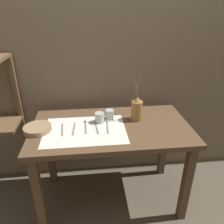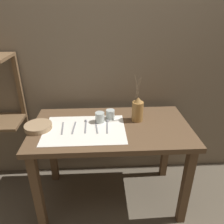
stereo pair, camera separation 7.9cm
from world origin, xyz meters
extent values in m
plane|color=brown|center=(0.00, 0.00, 0.00)|extent=(12.00, 12.00, 0.00)
cube|color=#7A6B56|center=(0.00, 0.44, 1.20)|extent=(7.00, 0.06, 2.40)
cube|color=brown|center=(0.00, 0.00, 0.74)|extent=(1.23, 0.67, 0.04)
cube|color=brown|center=(-0.55, -0.27, 0.36)|extent=(0.06, 0.06, 0.72)
cube|color=brown|center=(0.55, -0.27, 0.36)|extent=(0.06, 0.06, 0.72)
cube|color=brown|center=(-0.55, 0.27, 0.36)|extent=(0.06, 0.06, 0.72)
cube|color=brown|center=(0.55, 0.27, 0.36)|extent=(0.06, 0.06, 0.72)
cube|color=brown|center=(-0.79, 0.38, 0.63)|extent=(0.04, 0.04, 1.26)
cube|color=white|center=(-0.20, -0.05, 0.76)|extent=(0.61, 0.43, 0.00)
cylinder|color=olive|center=(0.22, 0.08, 0.84)|extent=(0.09, 0.09, 0.16)
cone|color=olive|center=(0.22, 0.08, 0.94)|extent=(0.07, 0.07, 0.04)
cylinder|color=#847056|center=(0.22, 0.08, 1.04)|extent=(0.02, 0.03, 0.15)
cylinder|color=#847056|center=(0.22, 0.07, 1.04)|extent=(0.03, 0.03, 0.17)
cylinder|color=#847056|center=(0.20, 0.08, 1.03)|extent=(0.03, 0.01, 0.15)
cylinder|color=#847056|center=(0.20, 0.09, 1.02)|extent=(0.02, 0.01, 0.13)
cylinder|color=#847056|center=(0.20, 0.09, 1.05)|extent=(0.05, 0.01, 0.18)
cylinder|color=#9E7F5B|center=(-0.55, -0.02, 0.78)|extent=(0.20, 0.20, 0.04)
cylinder|color=#B7C1BC|center=(-0.09, 0.06, 0.80)|extent=(0.07, 0.07, 0.08)
cylinder|color=#B7C1BC|center=(0.00, 0.12, 0.80)|extent=(0.07, 0.07, 0.08)
cube|color=gray|center=(-0.37, -0.02, 0.76)|extent=(0.03, 0.18, 0.00)
cube|color=gray|center=(-0.28, -0.02, 0.76)|extent=(0.02, 0.18, 0.00)
cube|color=gray|center=(-0.20, -0.01, 0.76)|extent=(0.02, 0.18, 0.00)
sphere|color=gray|center=(-0.20, 0.08, 0.76)|extent=(0.02, 0.02, 0.02)
cube|color=gray|center=(-0.11, -0.02, 0.76)|extent=(0.03, 0.18, 0.00)
cube|color=gray|center=(-0.03, -0.02, 0.76)|extent=(0.02, 0.18, 0.00)
sphere|color=gray|center=(-0.03, 0.07, 0.76)|extent=(0.02, 0.02, 0.02)
camera|label=1|loc=(-0.15, -1.47, 1.60)|focal=35.00mm
camera|label=2|loc=(-0.07, -1.47, 1.60)|focal=35.00mm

